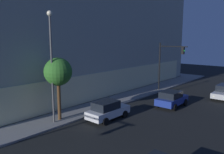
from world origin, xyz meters
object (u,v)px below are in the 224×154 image
object	(u,v)px
modern_building	(63,17)
car_blue	(172,99)
car_white	(108,110)
traffic_light_far_corner	(167,59)
street_lamp_sidewalk	(51,56)
sidewalk_tree	(58,72)

from	to	relation	value
modern_building	car_blue	xyz separation A→B (m)	(0.01, -18.18, -9.64)
car_white	traffic_light_far_corner	bearing A→B (deg)	4.97
modern_building	car_white	size ratio (longest dim) A/B	9.21
car_white	car_blue	xyz separation A→B (m)	(7.45, -2.57, 0.02)
street_lamp_sidewalk	car_white	bearing A→B (deg)	-35.29
traffic_light_far_corner	sidewalk_tree	bearing A→B (deg)	173.84
traffic_light_far_corner	car_white	distance (m)	14.00
traffic_light_far_corner	sidewalk_tree	xyz separation A→B (m)	(-16.54, 1.79, -0.11)
traffic_light_far_corner	sidewalk_tree	size ratio (longest dim) A/B	1.19
sidewalk_tree	traffic_light_far_corner	bearing A→B (deg)	-6.16
sidewalk_tree	car_white	bearing A→B (deg)	-44.01
street_lamp_sidewalk	car_white	size ratio (longest dim) A/B	2.17
traffic_light_far_corner	car_white	size ratio (longest dim) A/B	1.53
car_blue	street_lamp_sidewalk	bearing A→B (deg)	154.92
car_white	street_lamp_sidewalk	bearing A→B (deg)	144.71
sidewalk_tree	car_blue	size ratio (longest dim) A/B	1.31
traffic_light_far_corner	car_blue	bearing A→B (deg)	-148.20
modern_building	car_blue	bearing A→B (deg)	-89.98
traffic_light_far_corner	sidewalk_tree	world-z (taller)	traffic_light_far_corner
sidewalk_tree	car_white	xyz separation A→B (m)	(3.06, -2.96, -3.49)
sidewalk_tree	street_lamp_sidewalk	bearing A→B (deg)	-162.58
traffic_light_far_corner	street_lamp_sidewalk	bearing A→B (deg)	174.91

